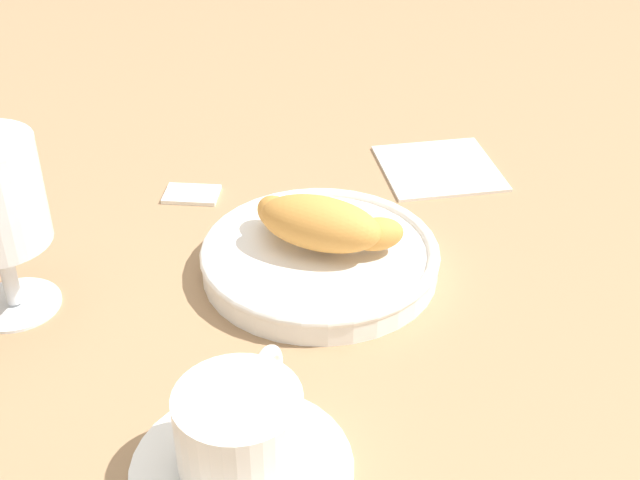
# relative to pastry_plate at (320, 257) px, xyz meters

# --- Properties ---
(ground_plane) EXTENTS (2.20, 2.20, 0.00)m
(ground_plane) POSITION_rel_pastry_plate_xyz_m (-0.01, 0.01, -0.01)
(ground_plane) COLOR #997551
(pastry_plate) EXTENTS (0.19, 0.19, 0.02)m
(pastry_plate) POSITION_rel_pastry_plate_xyz_m (0.00, 0.00, 0.00)
(pastry_plate) COLOR white
(pastry_plate) RESTS_ON ground_plane
(croissant_large) EXTENTS (0.13, 0.08, 0.04)m
(croissant_large) POSITION_rel_pastry_plate_xyz_m (0.00, 0.00, 0.03)
(croissant_large) COLOR #CC893D
(croissant_large) RESTS_ON pastry_plate
(coffee_cup_near) EXTENTS (0.14, 0.14, 0.06)m
(coffee_cup_near) POSITION_rel_pastry_plate_xyz_m (-0.02, -0.21, 0.01)
(coffee_cup_near) COLOR white
(coffee_cup_near) RESTS_ON ground_plane
(sugar_packet) EXTENTS (0.05, 0.04, 0.01)m
(sugar_packet) POSITION_rel_pastry_plate_xyz_m (-0.13, 0.10, -0.01)
(sugar_packet) COLOR white
(sugar_packet) RESTS_ON ground_plane
(folded_napkin) EXTENTS (0.14, 0.14, 0.01)m
(folded_napkin) POSITION_rel_pastry_plate_xyz_m (0.09, 0.19, -0.01)
(folded_napkin) COLOR silver
(folded_napkin) RESTS_ON ground_plane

